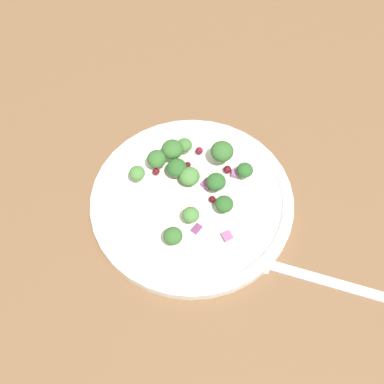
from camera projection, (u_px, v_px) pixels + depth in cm
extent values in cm
cube|color=brown|center=(174.00, 207.00, 60.41)|extent=(180.00, 180.00, 2.00)
cylinder|color=white|center=(192.00, 201.00, 59.03)|extent=(24.80, 24.80, 1.20)
torus|color=white|center=(192.00, 198.00, 58.52)|extent=(23.81, 23.81, 1.00)
cylinder|color=white|center=(192.00, 198.00, 58.43)|extent=(14.38, 14.38, 0.20)
cylinder|color=#8EB77A|center=(189.00, 219.00, 55.99)|extent=(0.74, 0.74, 0.74)
ellipsoid|color=#4C843D|center=(189.00, 216.00, 55.23)|extent=(1.98, 1.98, 1.49)
cylinder|color=#8EB77A|center=(222.00, 157.00, 60.15)|extent=(1.07, 1.07, 1.07)
ellipsoid|color=#386B2D|center=(222.00, 151.00, 59.06)|extent=(2.84, 2.84, 2.13)
cylinder|color=#8EB77A|center=(177.00, 173.00, 59.41)|extent=(0.91, 0.91, 0.91)
ellipsoid|color=#2D6028|center=(177.00, 168.00, 58.48)|extent=(2.44, 2.44, 1.83)
cylinder|color=#ADD18E|center=(216.00, 186.00, 58.18)|extent=(0.87, 0.87, 0.87)
ellipsoid|color=#2D6028|center=(216.00, 182.00, 57.29)|extent=(2.32, 2.32, 1.74)
cylinder|color=#8EB77A|center=(138.00, 177.00, 59.06)|extent=(0.73, 0.73, 0.73)
ellipsoid|color=#4C843D|center=(137.00, 173.00, 58.31)|extent=(1.94, 1.94, 1.45)
cylinder|color=#9EC684|center=(185.00, 149.00, 61.43)|extent=(0.73, 0.73, 0.73)
ellipsoid|color=#477A38|center=(184.00, 145.00, 60.69)|extent=(1.95, 1.95, 1.46)
cylinder|color=#9EC684|center=(173.00, 240.00, 54.50)|extent=(0.81, 0.81, 0.81)
ellipsoid|color=#386B2D|center=(173.00, 236.00, 53.67)|extent=(2.17, 2.17, 1.63)
cylinder|color=#ADD18E|center=(224.00, 208.00, 57.02)|extent=(0.81, 0.81, 0.81)
ellipsoid|color=#2D6028|center=(224.00, 204.00, 56.19)|extent=(2.16, 2.16, 1.62)
cylinder|color=#8EB77A|center=(157.00, 164.00, 60.17)|extent=(0.90, 0.90, 0.90)
ellipsoid|color=#386B2D|center=(157.00, 159.00, 59.24)|extent=(2.41, 2.41, 1.81)
cylinder|color=#8EB77A|center=(173.00, 155.00, 60.58)|extent=(1.01, 1.01, 1.01)
ellipsoid|color=#386B2D|center=(172.00, 149.00, 59.55)|extent=(2.68, 2.68, 2.01)
cylinder|color=#8EB77A|center=(190.00, 181.00, 59.18)|extent=(0.93, 0.93, 0.93)
ellipsoid|color=#4C843D|center=(190.00, 176.00, 58.23)|extent=(2.48, 2.48, 1.86)
cylinder|color=#9EC684|center=(244.00, 174.00, 59.35)|extent=(0.75, 0.75, 0.75)
ellipsoid|color=#2D6028|center=(245.00, 170.00, 58.58)|extent=(2.00, 2.00, 1.50)
sphere|color=#4C0A14|center=(212.00, 199.00, 57.70)|extent=(0.82, 0.82, 0.82)
sphere|color=maroon|center=(227.00, 170.00, 59.92)|extent=(0.99, 0.99, 0.99)
sphere|color=#4C0A14|center=(188.00, 165.00, 60.09)|extent=(0.77, 0.77, 0.77)
sphere|color=maroon|center=(199.00, 151.00, 61.34)|extent=(0.94, 0.94, 0.94)
sphere|color=maroon|center=(154.00, 173.00, 59.32)|extent=(0.86, 0.86, 0.86)
cube|color=#934C84|center=(207.00, 184.00, 59.02)|extent=(1.47, 1.46, 0.45)
cube|color=#843D75|center=(194.00, 231.00, 55.99)|extent=(1.23, 1.49, 0.37)
cube|color=#A35B93|center=(235.00, 173.00, 59.62)|extent=(1.27, 1.26, 0.49)
cube|color=#A35B93|center=(227.00, 236.00, 55.12)|extent=(1.17, 1.18, 0.49)
cube|color=silver|center=(336.00, 283.00, 53.81)|extent=(12.35, 10.46, 0.50)
cube|color=silver|center=(255.00, 260.00, 55.27)|extent=(4.30, 4.14, 0.50)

